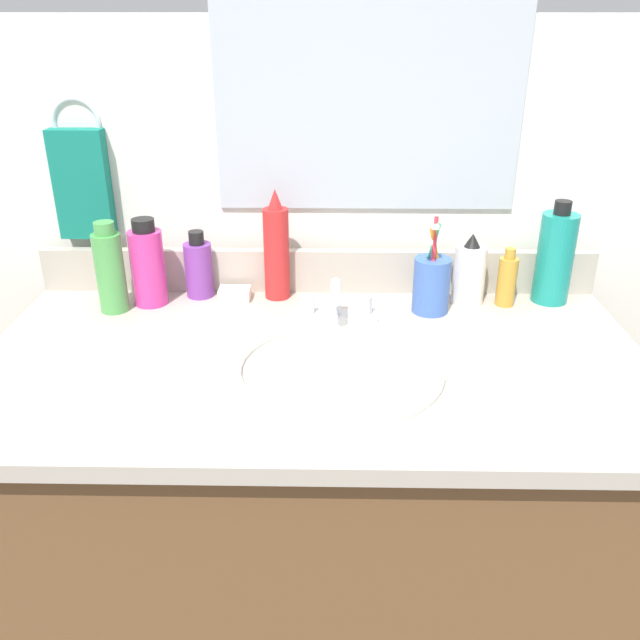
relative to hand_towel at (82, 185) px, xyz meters
The scene contains 18 objects.
vanity_cabinet 0.84m from the hand_towel, 33.80° to the right, with size 1.11×0.57×0.73m, color brown.
countertop 0.62m from the hand_towel, 33.80° to the right, with size 1.15×0.62×0.03m, color #B2A899.
backsplash 0.51m from the hand_towel, ahead, with size 1.15×0.02×0.09m, color #B2A899.
back_wall 0.58m from the hand_towel, ahead, with size 2.25×0.04×1.30m, color white.
mirror_panel 0.62m from the hand_towel, ahead, with size 0.60×0.01×0.56m, color #B2BCC6.
towel_ring 0.12m from the hand_towel, 90.00° to the left, with size 0.10×0.10×0.01m, color silver.
hand_towel is the anchor object (origin of this frame).
sink_basin 0.68m from the hand_towel, 35.28° to the right, with size 0.36×0.36×0.11m.
faucet 0.58m from the hand_towel, 18.33° to the right, with size 0.16×0.10×0.08m.
bottle_lotion_white 0.80m from the hand_towel, ahead, with size 0.06×0.06×0.15m.
bottle_soap_pink 0.22m from the hand_towel, 33.58° to the right, with size 0.07×0.07×0.18m.
bottle_mouthwash_teal 0.96m from the hand_towel, ahead, with size 0.07×0.07×0.21m.
bottle_cream_purple 0.29m from the hand_towel, 12.71° to the right, with size 0.06×0.06×0.14m.
bottle_toner_green 0.20m from the hand_towel, 58.95° to the right, with size 0.06×0.06×0.18m.
bottle_spray_red 0.42m from the hand_towel, ahead, with size 0.05×0.05×0.23m.
bottle_oil_amber 0.88m from the hand_towel, ahead, with size 0.04×0.04×0.12m.
cup_blue_plastic 0.73m from the hand_towel, 10.03° to the right, with size 0.07×0.07×0.19m.
soap_bar 0.38m from the hand_towel, 13.18° to the right, with size 0.06×0.04×0.02m, color white.
Camera 1 is at (0.03, -1.01, 1.31)m, focal length 37.41 mm.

